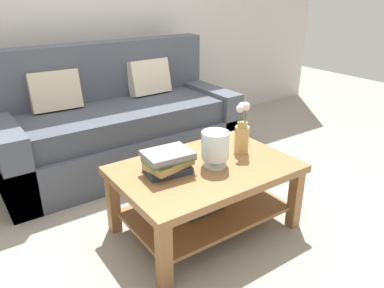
% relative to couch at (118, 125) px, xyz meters
% --- Properties ---
extents(ground_plane, '(10.00, 10.00, 0.00)m').
position_rel_couch_xyz_m(ground_plane, '(-0.01, -0.99, -0.36)').
color(ground_plane, gray).
extents(back_wall, '(6.40, 0.12, 2.70)m').
position_rel_couch_xyz_m(back_wall, '(-0.01, 0.66, 0.99)').
color(back_wall, '#BCB7B2').
rests_on(back_wall, ground).
extents(couch, '(2.07, 0.90, 1.06)m').
position_rel_couch_xyz_m(couch, '(0.00, 0.00, 0.00)').
color(couch, '#474C56').
rests_on(couch, ground).
extents(coffee_table, '(1.13, 0.76, 0.46)m').
position_rel_couch_xyz_m(coffee_table, '(0.03, -1.28, -0.03)').
color(coffee_table, olive).
rests_on(coffee_table, ground).
extents(book_stack_main, '(0.31, 0.24, 0.15)m').
position_rel_couch_xyz_m(book_stack_main, '(-0.22, -1.23, 0.18)').
color(book_stack_main, '#2D333D').
rests_on(book_stack_main, coffee_table).
extents(glass_hurricane_vase, '(0.17, 0.17, 0.23)m').
position_rel_couch_xyz_m(glass_hurricane_vase, '(0.07, -1.31, 0.24)').
color(glass_hurricane_vase, silver).
rests_on(glass_hurricane_vase, coffee_table).
extents(flower_pitcher, '(0.11, 0.10, 0.36)m').
position_rel_couch_xyz_m(flower_pitcher, '(0.36, -1.25, 0.26)').
color(flower_pitcher, tan).
rests_on(flower_pitcher, coffee_table).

